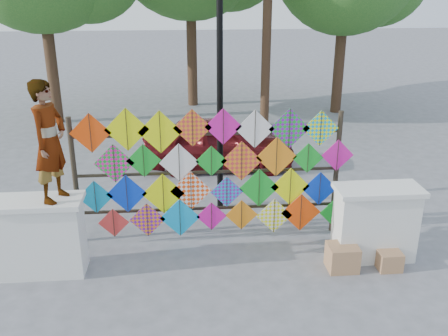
{
  "coord_description": "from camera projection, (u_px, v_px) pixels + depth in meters",
  "views": [
    {
      "loc": [
        -0.44,
        -7.34,
        4.43
      ],
      "look_at": [
        0.26,
        0.6,
        1.39
      ],
      "focal_mm": 40.0,
      "sensor_mm": 36.0,
      "label": 1
    }
  ],
  "objects": [
    {
      "name": "lamppost",
      "position": [
        220.0,
        77.0,
        9.37
      ],
      "size": [
        0.28,
        0.28,
        4.46
      ],
      "color": "black",
      "rests_on": "ground"
    },
    {
      "name": "ground",
      "position": [
        212.0,
        258.0,
        8.45
      ],
      "size": [
        80.0,
        80.0,
        0.0
      ],
      "primitive_type": "plane",
      "color": "gray",
      "rests_on": "ground"
    },
    {
      "name": "cardboard_box_near",
      "position": [
        342.0,
        257.0,
        8.06
      ],
      "size": [
        0.48,
        0.42,
        0.42
      ],
      "primitive_type": "cube",
      "color": "#A67550",
      "rests_on": "ground"
    },
    {
      "name": "cardboard_box_far",
      "position": [
        389.0,
        260.0,
        8.08
      ],
      "size": [
        0.37,
        0.34,
        0.31
      ],
      "primitive_type": "cube",
      "color": "#A67550",
      "rests_on": "ground"
    },
    {
      "name": "parapet_right",
      "position": [
        375.0,
        222.0,
        8.25
      ],
      "size": [
        1.4,
        0.65,
        1.28
      ],
      "color": "white",
      "rests_on": "ground"
    },
    {
      "name": "vendor_woman",
      "position": [
        50.0,
        142.0,
        7.28
      ],
      "size": [
        0.64,
        0.78,
        1.84
      ],
      "primitive_type": "imported",
      "rotation": [
        0.0,
        0.0,
        1.22
      ],
      "color": "#99999E",
      "rests_on": "parapet_left"
    },
    {
      "name": "parapet_left",
      "position": [
        41.0,
        236.0,
        7.81
      ],
      "size": [
        1.4,
        0.65,
        1.28
      ],
      "color": "white",
      "rests_on": "ground"
    },
    {
      "name": "sedan",
      "position": [
        219.0,
        143.0,
        12.3
      ],
      "size": [
        3.79,
        1.66,
        1.27
      ],
      "primitive_type": "imported",
      "rotation": [
        0.0,
        0.0,
        1.53
      ],
      "color": "#5D0F13",
      "rests_on": "ground"
    },
    {
      "name": "kite_rack",
      "position": [
        213.0,
        174.0,
        8.69
      ],
      "size": [
        4.9,
        0.24,
        2.45
      ],
      "color": "black",
      "rests_on": "ground"
    }
  ]
}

